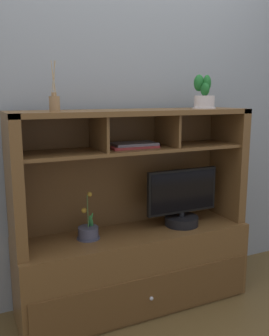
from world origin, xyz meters
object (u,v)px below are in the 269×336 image
object	(u,v)px
tv_monitor	(182,202)
magazine_stack_left	(132,145)
media_console	(134,247)
potted_succulent	(204,96)
potted_orchid	(88,231)
diffuser_bottle	(54,103)

from	to	relation	value
tv_monitor	magazine_stack_left	size ratio (longest dim) A/B	1.69
media_console	tv_monitor	size ratio (longest dim) A/B	2.95
potted_succulent	magazine_stack_left	bearing A→B (deg)	175.51
potted_succulent	tv_monitor	bearing A→B (deg)	-175.01
potted_orchid	media_console	bearing A→B (deg)	0.31
tv_monitor	potted_succulent	bearing A→B (deg)	4.99
potted_orchid	magazine_stack_left	size ratio (longest dim) A/B	0.95
magazine_stack_left	potted_succulent	world-z (taller)	potted_succulent
tv_monitor	magazine_stack_left	bearing A→B (deg)	171.30
media_console	potted_succulent	world-z (taller)	potted_succulent
media_console	magazine_stack_left	distance (m)	0.66
potted_orchid	diffuser_bottle	xyz separation A→B (m)	(-0.18, -0.03, 0.77)
potted_orchid	diffuser_bottle	bearing A→B (deg)	-171.03
tv_monitor	diffuser_bottle	xyz separation A→B (m)	(-0.82, 0.01, 0.65)
diffuser_bottle	potted_succulent	size ratio (longest dim) A/B	1.23
media_console	magazine_stack_left	world-z (taller)	media_console
potted_orchid	magazine_stack_left	distance (m)	0.59
media_console	potted_succulent	size ratio (longest dim) A/B	6.94
media_console	potted_succulent	xyz separation A→B (m)	(0.48, -0.03, 0.96)
potted_orchid	diffuser_bottle	size ratio (longest dim) A/B	1.08
tv_monitor	potted_succulent	xyz separation A→B (m)	(0.15, 0.01, 0.69)
tv_monitor	diffuser_bottle	world-z (taller)	diffuser_bottle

